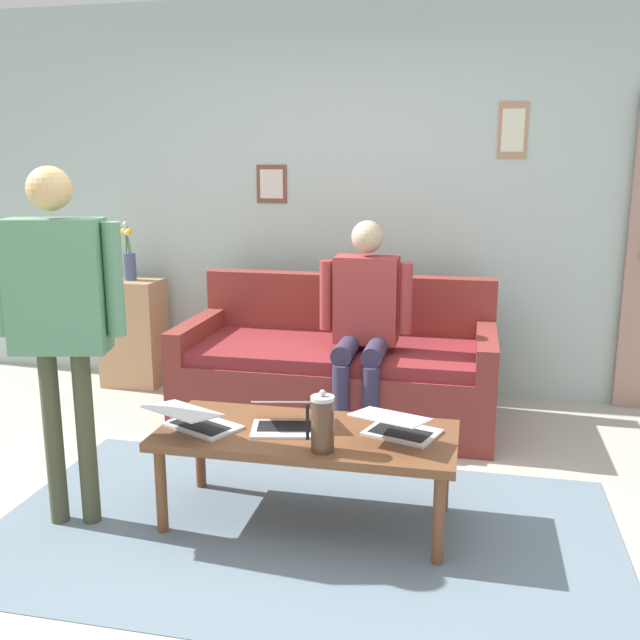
{
  "coord_description": "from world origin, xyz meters",
  "views": [
    {
      "loc": [
        -0.83,
        2.77,
        1.62
      ],
      "look_at": [
        -0.05,
        -0.79,
        0.8
      ],
      "focal_mm": 39.85,
      "sensor_mm": 36.0,
      "label": 1
    }
  ],
  "objects_px": {
    "person_standing": "(59,303)",
    "coffee_table": "(307,441)",
    "laptop_center": "(196,421)",
    "laptop_right": "(398,427)",
    "flower_vase": "(129,260)",
    "couch": "(338,372)",
    "french_press": "(322,423)",
    "person_seated": "(364,316)",
    "laptop_left": "(287,419)",
    "side_shelf": "(134,333)"
  },
  "relations": [
    {
      "from": "coffee_table",
      "to": "side_shelf",
      "type": "distance_m",
      "value": 2.44
    },
    {
      "from": "side_shelf",
      "to": "flower_vase",
      "type": "bearing_deg",
      "value": 65.87
    },
    {
      "from": "laptop_center",
      "to": "french_press",
      "type": "height_order",
      "value": "french_press"
    },
    {
      "from": "side_shelf",
      "to": "person_standing",
      "type": "relative_size",
      "value": 0.49
    },
    {
      "from": "laptop_right",
      "to": "flower_vase",
      "type": "distance_m",
      "value": 2.76
    },
    {
      "from": "coffee_table",
      "to": "side_shelf",
      "type": "xyz_separation_m",
      "value": [
        1.71,
        -1.74,
        -0.0
      ]
    },
    {
      "from": "laptop_center",
      "to": "coffee_table",
      "type": "bearing_deg",
      "value": -170.03
    },
    {
      "from": "coffee_table",
      "to": "person_seated",
      "type": "xyz_separation_m",
      "value": [
        -0.08,
        -1.14,
        0.33
      ]
    },
    {
      "from": "flower_vase",
      "to": "person_standing",
      "type": "height_order",
      "value": "person_standing"
    },
    {
      "from": "coffee_table",
      "to": "flower_vase",
      "type": "distance_m",
      "value": 2.5
    },
    {
      "from": "coffee_table",
      "to": "french_press",
      "type": "xyz_separation_m",
      "value": [
        -0.12,
        0.2,
        0.17
      ]
    },
    {
      "from": "laptop_left",
      "to": "flower_vase",
      "type": "bearing_deg",
      "value": -46.68
    },
    {
      "from": "coffee_table",
      "to": "laptop_left",
      "type": "relative_size",
      "value": 3.67
    },
    {
      "from": "laptop_center",
      "to": "french_press",
      "type": "distance_m",
      "value": 0.62
    },
    {
      "from": "couch",
      "to": "person_seated",
      "type": "relative_size",
      "value": 1.52
    },
    {
      "from": "person_seated",
      "to": "laptop_center",
      "type": "bearing_deg",
      "value": 64.91
    },
    {
      "from": "laptop_center",
      "to": "laptop_right",
      "type": "height_order",
      "value": "laptop_right"
    },
    {
      "from": "couch",
      "to": "french_press",
      "type": "bearing_deg",
      "value": 98.47
    },
    {
      "from": "laptop_right",
      "to": "flower_vase",
      "type": "height_order",
      "value": "flower_vase"
    },
    {
      "from": "laptop_left",
      "to": "person_seated",
      "type": "xyz_separation_m",
      "value": [
        -0.18,
        -1.12,
        0.25
      ]
    },
    {
      "from": "laptop_right",
      "to": "couch",
      "type": "bearing_deg",
      "value": -68.71
    },
    {
      "from": "side_shelf",
      "to": "coffee_table",
      "type": "bearing_deg",
      "value": 134.59
    },
    {
      "from": "french_press",
      "to": "person_seated",
      "type": "height_order",
      "value": "person_seated"
    },
    {
      "from": "couch",
      "to": "person_standing",
      "type": "relative_size",
      "value": 1.21
    },
    {
      "from": "laptop_left",
      "to": "person_seated",
      "type": "height_order",
      "value": "person_seated"
    },
    {
      "from": "coffee_table",
      "to": "laptop_center",
      "type": "relative_size",
      "value": 3.06
    },
    {
      "from": "couch",
      "to": "laptop_right",
      "type": "bearing_deg",
      "value": 111.29
    },
    {
      "from": "couch",
      "to": "laptop_right",
      "type": "relative_size",
      "value": 4.52
    },
    {
      "from": "laptop_left",
      "to": "side_shelf",
      "type": "height_order",
      "value": "side_shelf"
    },
    {
      "from": "couch",
      "to": "person_seated",
      "type": "bearing_deg",
      "value": 131.27
    },
    {
      "from": "couch",
      "to": "french_press",
      "type": "relative_size",
      "value": 7.25
    },
    {
      "from": "couch",
      "to": "coffee_table",
      "type": "bearing_deg",
      "value": 94.91
    },
    {
      "from": "coffee_table",
      "to": "laptop_right",
      "type": "xyz_separation_m",
      "value": [
        -0.41,
        -0.02,
        0.09
      ]
    },
    {
      "from": "laptop_center",
      "to": "person_seated",
      "type": "distance_m",
      "value": 1.37
    },
    {
      "from": "french_press",
      "to": "side_shelf",
      "type": "xyz_separation_m",
      "value": [
        1.83,
        -1.94,
        -0.17
      ]
    },
    {
      "from": "laptop_center",
      "to": "french_press",
      "type": "relative_size",
      "value": 1.62
    },
    {
      "from": "flower_vase",
      "to": "person_seated",
      "type": "distance_m",
      "value": 1.9
    },
    {
      "from": "person_standing",
      "to": "coffee_table",
      "type": "bearing_deg",
      "value": -167.58
    },
    {
      "from": "laptop_left",
      "to": "laptop_center",
      "type": "bearing_deg",
      "value": 14.83
    },
    {
      "from": "french_press",
      "to": "person_seated",
      "type": "relative_size",
      "value": 0.21
    },
    {
      "from": "laptop_left",
      "to": "flower_vase",
      "type": "distance_m",
      "value": 2.4
    },
    {
      "from": "laptop_left",
      "to": "side_shelf",
      "type": "xyz_separation_m",
      "value": [
        1.62,
        -1.72,
        -0.09
      ]
    },
    {
      "from": "laptop_right",
      "to": "person_seated",
      "type": "distance_m",
      "value": 1.19
    },
    {
      "from": "laptop_center",
      "to": "french_press",
      "type": "bearing_deg",
      "value": 169.43
    },
    {
      "from": "laptop_left",
      "to": "laptop_center",
      "type": "xyz_separation_m",
      "value": [
        0.4,
        0.1,
        0.0
      ]
    },
    {
      "from": "laptop_center",
      "to": "french_press",
      "type": "xyz_separation_m",
      "value": [
        -0.61,
        0.11,
        0.08
      ]
    },
    {
      "from": "french_press",
      "to": "person_standing",
      "type": "bearing_deg",
      "value": 1.44
    },
    {
      "from": "couch",
      "to": "french_press",
      "type": "xyz_separation_m",
      "value": [
        -0.23,
        1.56,
        0.25
      ]
    },
    {
      "from": "laptop_left",
      "to": "person_standing",
      "type": "distance_m",
      "value": 1.11
    },
    {
      "from": "couch",
      "to": "laptop_center",
      "type": "distance_m",
      "value": 1.51
    }
  ]
}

